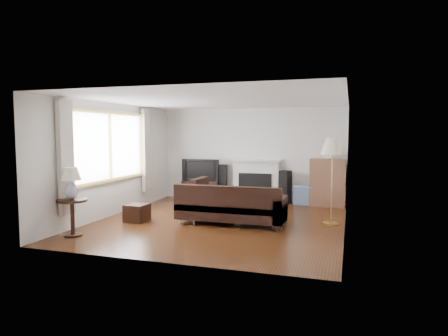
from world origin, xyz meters
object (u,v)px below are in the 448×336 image
(tv_stand, at_px, (202,190))
(coffee_table, at_px, (245,203))
(sectional_sofa, at_px, (231,205))
(bookshelf, at_px, (327,183))
(side_table, at_px, (73,218))
(floor_lamp, at_px, (332,181))

(tv_stand, height_order, coffee_table, tv_stand)
(sectional_sofa, xyz_separation_m, coffee_table, (-0.02, 1.14, -0.15))
(tv_stand, distance_m, bookshelf, 3.38)
(coffee_table, relative_size, side_table, 1.76)
(sectional_sofa, xyz_separation_m, floor_lamp, (1.93, 0.58, 0.49))
(coffee_table, bearing_deg, tv_stand, 138.87)
(side_table, bearing_deg, coffee_table, 50.38)
(side_table, bearing_deg, tv_stand, 79.45)
(floor_lamp, bearing_deg, tv_stand, 150.32)
(bookshelf, distance_m, side_table, 6.08)
(floor_lamp, distance_m, side_table, 4.99)
(floor_lamp, relative_size, side_table, 2.63)
(sectional_sofa, height_order, coffee_table, sectional_sofa)
(sectional_sofa, bearing_deg, floor_lamp, 16.59)
(sectional_sofa, distance_m, side_table, 3.02)
(floor_lamp, bearing_deg, coffee_table, 163.79)
(tv_stand, relative_size, bookshelf, 0.87)
(sectional_sofa, xyz_separation_m, side_table, (-2.44, -1.78, -0.05))
(tv_stand, relative_size, coffee_table, 0.90)
(tv_stand, relative_size, side_table, 1.58)
(coffee_table, height_order, floor_lamp, floor_lamp)
(bookshelf, distance_m, sectional_sofa, 3.17)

